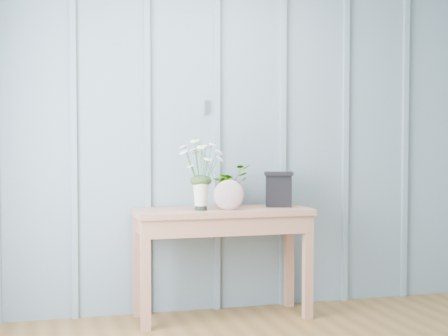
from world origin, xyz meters
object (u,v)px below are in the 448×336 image
object	(u,v)px
felt_disc_vessel	(229,195)
daisy_vase	(201,162)
sideboard	(222,225)
carved_box	(279,189)

from	to	relation	value
felt_disc_vessel	daisy_vase	bearing A→B (deg)	176.34
sideboard	carved_box	xyz separation A→B (m)	(0.42, 0.03, 0.24)
sideboard	daisy_vase	xyz separation A→B (m)	(-0.16, -0.06, 0.43)
sideboard	felt_disc_vessel	size ratio (longest dim) A/B	5.88
sideboard	daisy_vase	size ratio (longest dim) A/B	2.34
daisy_vase	felt_disc_vessel	distance (m)	0.29
sideboard	daisy_vase	world-z (taller)	daisy_vase
daisy_vase	carved_box	xyz separation A→B (m)	(0.58, 0.09, -0.19)
felt_disc_vessel	carved_box	distance (m)	0.42
sideboard	felt_disc_vessel	bearing A→B (deg)	-78.50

